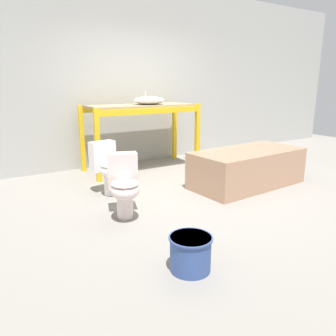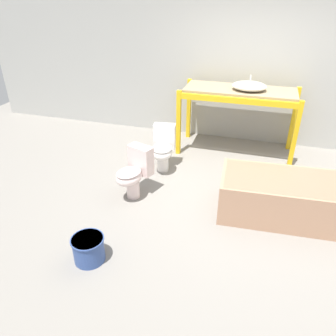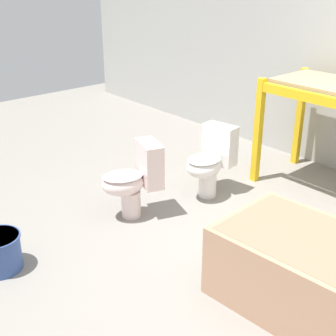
# 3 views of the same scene
# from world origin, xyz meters

# --- Properties ---
(ground_plane) EXTENTS (12.00, 12.00, 0.00)m
(ground_plane) POSITION_xyz_m (0.00, 0.00, 0.00)
(ground_plane) COLOR gray
(warehouse_wall_rear) EXTENTS (10.80, 0.08, 3.20)m
(warehouse_wall_rear) POSITION_xyz_m (0.00, 2.01, 1.60)
(warehouse_wall_rear) COLOR #ADADA8
(warehouse_wall_rear) RESTS_ON ground_plane
(shelving_rack) EXTENTS (1.92, 0.82, 1.12)m
(shelving_rack) POSITION_xyz_m (-0.24, 1.41, 0.94)
(shelving_rack) COLOR yellow
(shelving_rack) RESTS_ON ground_plane
(sink_basin) EXTENTS (0.54, 0.44, 0.22)m
(sink_basin) POSITION_xyz_m (-0.10, 1.36, 1.18)
(sink_basin) COLOR silver
(sink_basin) RESTS_ON shelving_rack
(bathtub_main) EXTENTS (1.74, 0.89, 0.53)m
(bathtub_main) POSITION_xyz_m (0.61, -0.28, 0.30)
(bathtub_main) COLOR tan
(bathtub_main) RESTS_ON ground_plane
(toilet_near) EXTENTS (0.48, 0.61, 0.70)m
(toilet_near) POSITION_xyz_m (-1.40, -0.41, 0.38)
(toilet_near) COLOR silver
(toilet_near) RESTS_ON ground_plane
(toilet_far) EXTENTS (0.40, 0.57, 0.70)m
(toilet_far) POSITION_xyz_m (-1.25, 0.42, 0.38)
(toilet_far) COLOR white
(toilet_far) RESTS_ON ground_plane
(bucket_white) EXTENTS (0.35, 0.35, 0.29)m
(bucket_white) POSITION_xyz_m (-1.42, -1.69, 0.15)
(bucket_white) COLOR #334C8C
(bucket_white) RESTS_ON ground_plane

